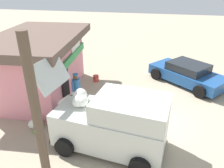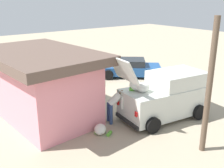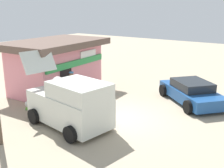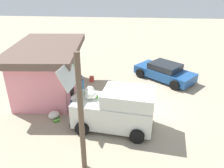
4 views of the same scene
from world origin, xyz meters
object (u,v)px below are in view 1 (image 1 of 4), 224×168
(delivery_van, at_px, (113,122))
(parked_sedan, at_px, (187,74))
(customer_bending, at_px, (66,105))
(paint_bucket, at_px, (96,78))
(storefront_bar, at_px, (40,63))
(unloaded_banana_pile, at_px, (36,124))
(vendor_standing, at_px, (76,88))

(delivery_van, xyz_separation_m, parked_sedan, (6.03, -3.11, -0.46))
(customer_bending, height_order, paint_bucket, customer_bending)
(paint_bucket, bearing_deg, delivery_van, -158.46)
(storefront_bar, xyz_separation_m, delivery_van, (-3.40, -4.42, -0.58))
(customer_bending, xyz_separation_m, paint_bucket, (4.22, -0.10, -0.71))
(storefront_bar, height_order, customer_bending, storefront_bar)
(storefront_bar, distance_m, delivery_van, 5.60)
(delivery_van, relative_size, parked_sedan, 1.03)
(delivery_van, bearing_deg, paint_bucket, 21.54)
(storefront_bar, distance_m, unloaded_banana_pile, 3.46)
(storefront_bar, xyz_separation_m, vendor_standing, (-1.04, -2.23, -0.67))
(vendor_standing, distance_m, customer_bending, 1.37)
(parked_sedan, height_order, customer_bending, customer_bending)
(parked_sedan, bearing_deg, storefront_bar, 109.23)
(delivery_van, xyz_separation_m, customer_bending, (0.99, 2.16, -0.15))
(delivery_van, height_order, vendor_standing, delivery_van)
(vendor_standing, xyz_separation_m, customer_bending, (-1.37, -0.03, -0.06))
(vendor_standing, height_order, paint_bucket, vendor_standing)
(unloaded_banana_pile, bearing_deg, parked_sedan, -48.98)
(parked_sedan, relative_size, unloaded_banana_pile, 5.26)
(parked_sedan, distance_m, paint_bucket, 5.25)
(delivery_van, relative_size, paint_bucket, 12.52)
(storefront_bar, bearing_deg, paint_bucket, -52.44)
(delivery_van, xyz_separation_m, unloaded_banana_pile, (0.46, 3.29, -0.85))
(parked_sedan, distance_m, unloaded_banana_pile, 8.50)
(customer_bending, bearing_deg, paint_bucket, -1.41)
(parked_sedan, xyz_separation_m, customer_bending, (-5.04, 5.28, 0.31))
(parked_sedan, distance_m, customer_bending, 7.30)
(customer_bending, bearing_deg, unloaded_banana_pile, 115.34)
(customer_bending, bearing_deg, delivery_van, -114.59)
(unloaded_banana_pile, bearing_deg, vendor_standing, -30.06)
(delivery_van, height_order, customer_bending, delivery_van)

